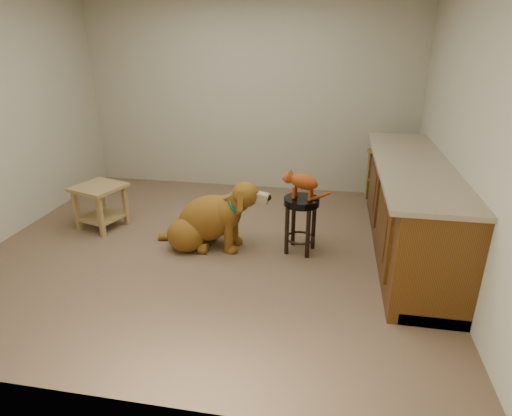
% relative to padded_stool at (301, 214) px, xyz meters
% --- Properties ---
extents(floor, '(4.50, 4.00, 0.01)m').
position_rel_padded_stool_xyz_m(floor, '(-0.89, -0.12, -0.41)').
color(floor, brown).
rests_on(floor, ground).
extents(room_shell, '(4.54, 4.04, 2.62)m').
position_rel_padded_stool_xyz_m(room_shell, '(-0.89, -0.12, 1.27)').
color(room_shell, '#AAA389').
rests_on(room_shell, ground).
extents(cabinet_run, '(0.70, 2.56, 0.94)m').
position_rel_padded_stool_xyz_m(cabinet_run, '(1.05, 0.18, 0.03)').
color(cabinet_run, '#4B2A0D').
rests_on(cabinet_run, ground).
extents(padded_stool, '(0.35, 0.35, 0.57)m').
position_rel_padded_stool_xyz_m(padded_stool, '(0.00, 0.00, 0.00)').
color(padded_stool, black).
rests_on(padded_stool, ground).
extents(wood_stool, '(0.48, 0.48, 0.68)m').
position_rel_padded_stool_xyz_m(wood_stool, '(0.95, 1.58, -0.06)').
color(wood_stool, brown).
rests_on(wood_stool, ground).
extents(side_table, '(0.60, 0.60, 0.50)m').
position_rel_padded_stool_xyz_m(side_table, '(-2.26, 0.18, -0.08)').
color(side_table, olive).
rests_on(side_table, ground).
extents(golden_retriever, '(1.24, 0.62, 0.78)m').
position_rel_padded_stool_xyz_m(golden_retriever, '(-0.94, -0.05, -0.12)').
color(golden_retriever, brown).
rests_on(golden_retriever, ground).
extents(tabby_kitten, '(0.49, 0.20, 0.30)m').
position_rel_padded_stool_xyz_m(tabby_kitten, '(-0.01, 0.00, 0.33)').
color(tabby_kitten, '#8B330D').
rests_on(tabby_kitten, padded_stool).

